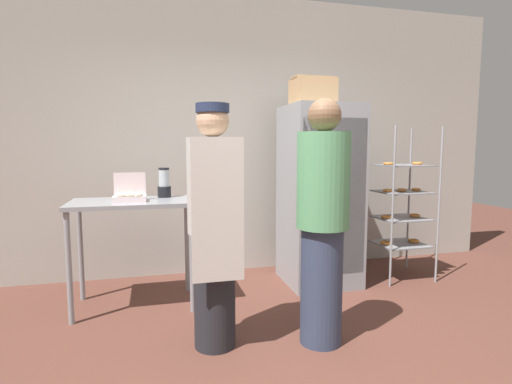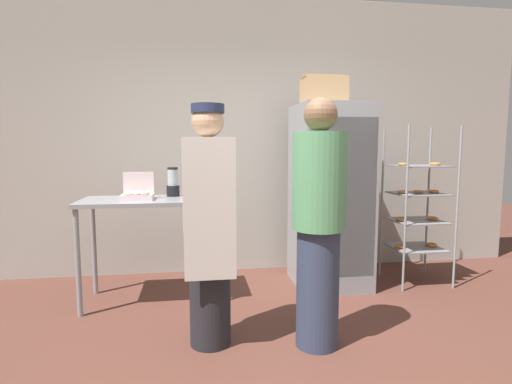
% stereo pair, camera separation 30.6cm
% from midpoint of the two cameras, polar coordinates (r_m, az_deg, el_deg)
% --- Properties ---
extents(ground_plane, '(14.00, 14.00, 0.00)m').
position_cam_midpoint_polar(ground_plane, '(2.74, 3.89, -24.11)').
color(ground_plane, brown).
extents(back_wall, '(6.40, 0.12, 3.03)m').
position_cam_midpoint_polar(back_wall, '(4.53, -4.92, 7.92)').
color(back_wall, '#ADA89E').
rests_on(back_wall, ground_plane).
extents(refrigerator, '(0.70, 0.75, 1.81)m').
position_cam_midpoint_polar(refrigerator, '(4.09, 6.96, -0.50)').
color(refrigerator, gray).
rests_on(refrigerator, ground_plane).
extents(baking_rack, '(0.56, 0.52, 1.60)m').
position_cam_midpoint_polar(baking_rack, '(4.46, 18.24, -1.76)').
color(baking_rack, '#93969B').
rests_on(baking_rack, ground_plane).
extents(prep_counter, '(1.03, 0.61, 0.94)m').
position_cam_midpoint_polar(prep_counter, '(3.65, -19.51, -3.17)').
color(prep_counter, gray).
rests_on(prep_counter, ground_plane).
extents(donut_box, '(0.27, 0.20, 0.24)m').
position_cam_midpoint_polar(donut_box, '(3.57, -20.02, -0.55)').
color(donut_box, silver).
rests_on(donut_box, prep_counter).
extents(blender_pitcher, '(0.12, 0.12, 0.27)m').
position_cam_midpoint_polar(blender_pitcher, '(3.77, -15.28, 1.06)').
color(blender_pitcher, black).
rests_on(blender_pitcher, prep_counter).
extents(cardboard_storage_box, '(0.40, 0.33, 0.28)m').
position_cam_midpoint_polar(cardboard_storage_box, '(4.10, 5.93, 14.09)').
color(cardboard_storage_box, tan).
rests_on(cardboard_storage_box, refrigerator).
extents(person_baker, '(0.36, 0.37, 1.68)m').
position_cam_midpoint_polar(person_baker, '(2.75, -9.23, -4.50)').
color(person_baker, '#232328').
rests_on(person_baker, ground_plane).
extents(person_customer, '(0.36, 0.36, 1.72)m').
position_cam_midpoint_polar(person_customer, '(2.79, 6.41, -4.24)').
color(person_customer, '#333D56').
rests_on(person_customer, ground_plane).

